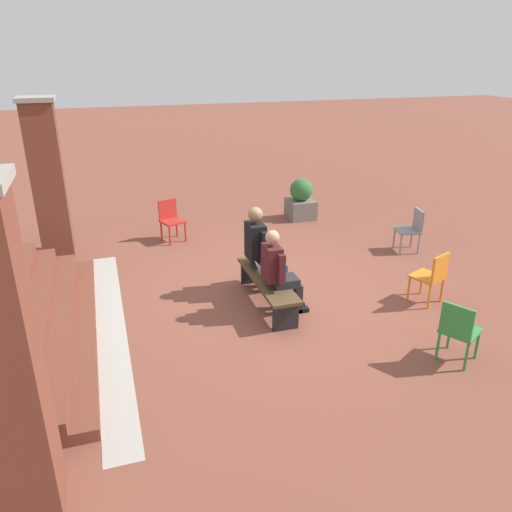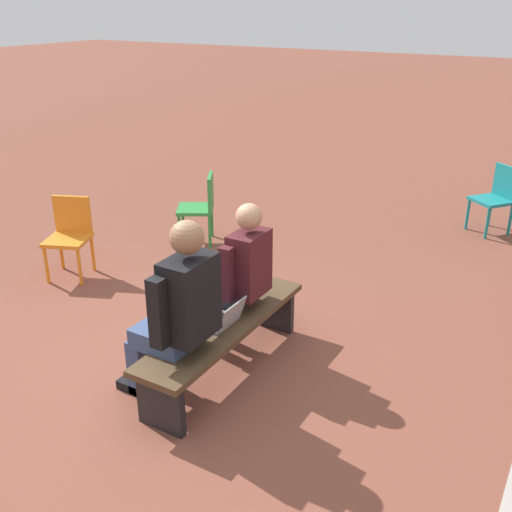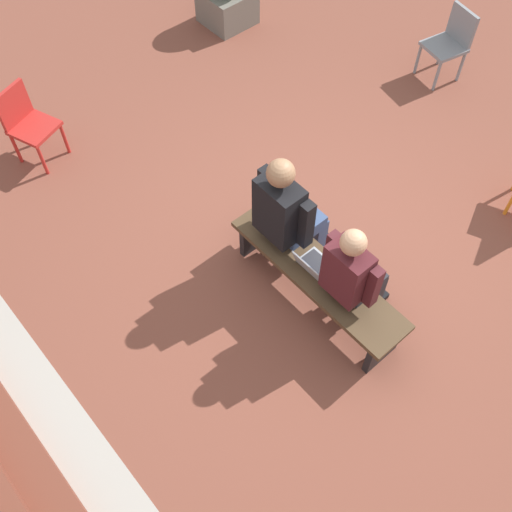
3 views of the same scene
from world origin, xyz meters
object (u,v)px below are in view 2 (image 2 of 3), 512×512
at_px(plastic_chair_near_bench_left, 497,195).
at_px(laptop, 223,319).
at_px(person_adult, 177,310).
at_px(person_student, 238,275).
at_px(plastic_chair_far_right, 70,232).
at_px(bench, 225,333).
at_px(plastic_chair_by_pillar, 202,204).

bearing_deg(plastic_chair_near_bench_left, laptop, -15.45).
relative_size(person_adult, laptop, 4.49).
height_order(person_student, plastic_chair_far_right, person_student).
distance_m(laptop, plastic_chair_near_bench_left, 4.56).
distance_m(laptop, plastic_chair_far_right, 2.55).
bearing_deg(bench, person_adult, -8.79).
xyz_separation_m(laptop, plastic_chair_by_pillar, (-2.22, -1.77, -0.02)).
bearing_deg(person_adult, bench, 171.21).
bearing_deg(bench, plastic_chair_by_pillar, -141.22).
bearing_deg(plastic_chair_by_pillar, laptop, 38.45).
bearing_deg(person_student, person_adult, -0.47).
height_order(bench, person_adult, person_adult).
bearing_deg(bench, plastic_chair_far_right, -106.69).
distance_m(person_adult, laptop, 0.51).
distance_m(person_student, person_adult, 0.79).
height_order(person_student, plastic_chair_near_bench_left, person_student).
bearing_deg(plastic_chair_by_pillar, bench, 38.78).
xyz_separation_m(person_student, plastic_chair_far_right, (-0.41, -2.35, -0.23)).
relative_size(plastic_chair_near_bench_left, plastic_chair_by_pillar, 1.00).
bearing_deg(plastic_chair_near_bench_left, bench, -15.74).
bearing_deg(bench, laptop, 16.53).
xyz_separation_m(person_adult, laptop, (-0.43, 0.08, -0.26)).
relative_size(person_student, plastic_chair_by_pillar, 1.58).
height_order(person_adult, plastic_chair_far_right, person_adult).
bearing_deg(person_student, bench, 12.00).
relative_size(bench, plastic_chair_far_right, 2.14).
bearing_deg(person_adult, laptop, 168.85).
bearing_deg(plastic_chair_near_bench_left, person_student, -17.75).
height_order(laptop, plastic_chair_by_pillar, plastic_chair_by_pillar).
xyz_separation_m(bench, person_student, (-0.31, -0.07, 0.36)).
bearing_deg(plastic_chair_far_right, plastic_chair_by_pillar, 155.41).
relative_size(bench, person_student, 1.36).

